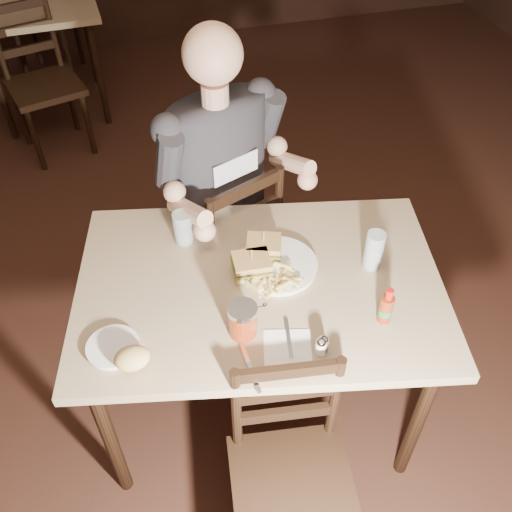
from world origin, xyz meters
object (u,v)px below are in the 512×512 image
object	(u,v)px
glass_right	(374,250)
bg_chair_near	(45,86)
chair_near	(293,487)
side_plate	(113,348)
bg_table	(35,16)
dinner_plate	(277,266)
main_table	(260,297)
hot_sauce	(387,305)
syrup_dispenser	(243,320)
bg_chair_far	(43,16)
glass_left	(183,228)
diner	(224,154)
chair_far	(222,243)

from	to	relation	value
glass_right	bg_chair_near	bearing A→B (deg)	117.39
chair_near	side_plate	size ratio (longest dim) A/B	5.24
bg_table	dinner_plate	bearing A→B (deg)	-72.76
main_table	bg_chair_near	distance (m)	2.37
hot_sauce	syrup_dispenser	size ratio (longest dim) A/B	1.20
main_table	bg_chair_far	distance (m)	3.42
bg_chair_far	bg_table	bearing A→B (deg)	104.66
main_table	glass_left	xyz separation A→B (m)	(-0.21, 0.27, 0.14)
dinner_plate	syrup_dispenser	size ratio (longest dim) A/B	2.31
syrup_dispenser	glass_left	bearing A→B (deg)	114.27
bg_chair_near	dinner_plate	world-z (taller)	bg_chair_near
dinner_plate	hot_sauce	distance (m)	0.41
bg_table	syrup_dispenser	world-z (taller)	syrup_dispenser
diner	bg_chair_near	bearing A→B (deg)	92.11
bg_chair_near	glass_left	world-z (taller)	bg_chair_near
bg_chair_near	glass_left	distance (m)	2.07
bg_chair_far	side_plate	distance (m)	3.50
glass_right	glass_left	bearing A→B (deg)	153.87
main_table	chair_far	bearing A→B (deg)	91.79
dinner_plate	side_plate	xyz separation A→B (m)	(-0.59, -0.20, -0.00)
diner	hot_sauce	bearing A→B (deg)	-88.55
main_table	bg_chair_near	bearing A→B (deg)	109.02
main_table	dinner_plate	world-z (taller)	dinner_plate
chair_near	glass_right	world-z (taller)	glass_right
bg_table	chair_near	xyz separation A→B (m)	(0.72, -3.34, -0.26)
main_table	syrup_dispenser	bearing A→B (deg)	-119.70
bg_chair_near	dinner_plate	bearing A→B (deg)	-85.02
bg_chair_near	hot_sauce	world-z (taller)	bg_chair_near
bg_table	chair_far	bearing A→B (deg)	-71.29
chair_far	glass_left	bearing A→B (deg)	34.03
dinner_plate	glass_left	bearing A→B (deg)	142.40
syrup_dispenser	side_plate	xyz separation A→B (m)	(-0.40, 0.04, -0.05)
hot_sauce	bg_chair_near	bearing A→B (deg)	114.00
bg_chair_far	side_plate	bearing A→B (deg)	108.90
glass_left	hot_sauce	distance (m)	0.77
bg_table	dinner_plate	size ratio (longest dim) A/B	3.07
bg_chair_near	dinner_plate	distance (m)	2.36
glass_left	syrup_dispenser	distance (m)	0.48
chair_near	hot_sauce	xyz separation A→B (m)	(0.39, 0.30, 0.42)
glass_right	side_plate	distance (m)	0.92
bg_chair_far	glass_right	size ratio (longest dim) A/B	6.26
diner	glass_right	world-z (taller)	diner
main_table	chair_near	xyz separation A→B (m)	(-0.05, -0.56, -0.27)
chair_far	bg_chair_near	bearing A→B (deg)	-87.84
diner	dinner_plate	distance (m)	0.50
glass_left	glass_right	bearing A→B (deg)	-26.13
glass_right	syrup_dispenser	distance (m)	0.53
bg_chair_near	side_plate	distance (m)	2.41
bg_table	glass_right	world-z (taller)	glass_right
hot_sauce	bg_table	bearing A→B (deg)	110.03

